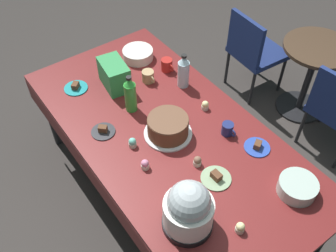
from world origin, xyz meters
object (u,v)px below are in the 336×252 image
(cupcake_rose, at_px, (132,143))
(round_cafe_table, at_px, (312,67))
(cupcake_mint, at_px, (145,165))
(frosted_layer_cake, at_px, (168,127))
(coffee_mug_navy, at_px, (228,129))
(cupcake_cocoa, at_px, (205,105))
(coffee_mug_red, at_px, (167,65))
(soda_bottle_lime_soda, at_px, (130,95))
(dessert_plate_teal, at_px, (76,87))
(dessert_plate_charcoal, at_px, (103,131))
(cupcake_lemon, at_px, (197,161))
(dessert_plate_cobalt, at_px, (257,147))
(potluck_table, at_px, (168,137))
(soda_carton, at_px, (114,75))
(soda_bottle_water, at_px, (183,72))
(slow_cooker, at_px, (188,209))
(maroon_chair_left, at_px, (253,49))
(coffee_mug_tan, at_px, (148,76))
(cupcake_vanilla, at_px, (240,228))
(glass_salad_bowl, at_px, (297,187))
(ceramic_snack_bowl, at_px, (138,54))
(dessert_plate_sage, at_px, (216,177))

(cupcake_rose, height_order, round_cafe_table, cupcake_rose)
(cupcake_mint, bearing_deg, round_cafe_table, 96.29)
(frosted_layer_cake, xyz_separation_m, coffee_mug_navy, (0.22, 0.31, -0.02))
(cupcake_cocoa, height_order, round_cafe_table, cupcake_cocoa)
(coffee_mug_navy, height_order, coffee_mug_red, coffee_mug_red)
(coffee_mug_red, bearing_deg, soda_bottle_lime_soda, -65.89)
(cupcake_rose, bearing_deg, cupcake_cocoa, 89.00)
(dessert_plate_teal, relative_size, soda_bottle_lime_soda, 0.60)
(cupcake_cocoa, xyz_separation_m, soda_bottle_lime_soda, (-0.30, -0.41, 0.10))
(coffee_mug_red, bearing_deg, cupcake_rose, -51.85)
(dessert_plate_charcoal, height_order, cupcake_lemon, cupcake_lemon)
(frosted_layer_cake, distance_m, dessert_plate_cobalt, 0.57)
(soda_bottle_lime_soda, bearing_deg, frosted_layer_cake, 11.14)
(dessert_plate_charcoal, distance_m, coffee_mug_navy, 0.81)
(potluck_table, relative_size, soda_carton, 8.46)
(cupcake_mint, bearing_deg, cupcake_cocoa, 106.17)
(coffee_mug_navy, relative_size, soda_carton, 0.44)
(potluck_table, xyz_separation_m, soda_bottle_water, (-0.31, 0.36, 0.19))
(slow_cooker, height_order, dessert_plate_teal, slow_cooker)
(maroon_chair_left, bearing_deg, coffee_mug_tan, -87.11)
(cupcake_vanilla, relative_size, coffee_mug_navy, 0.58)
(potluck_table, height_order, cupcake_cocoa, cupcake_cocoa)
(maroon_chair_left, bearing_deg, cupcake_mint, -66.86)
(frosted_layer_cake, bearing_deg, coffee_mug_red, 144.64)
(dessert_plate_charcoal, xyz_separation_m, cupcake_mint, (0.40, 0.06, 0.02))
(dessert_plate_cobalt, distance_m, cupcake_cocoa, 0.46)
(potluck_table, distance_m, cupcake_vanilla, 0.81)
(glass_salad_bowl, xyz_separation_m, maroon_chair_left, (-1.36, 1.07, -0.30))
(soda_bottle_lime_soda, relative_size, soda_bottle_water, 1.05)
(dessert_plate_teal, height_order, soda_bottle_water, soda_bottle_water)
(coffee_mug_red, distance_m, round_cafe_table, 1.36)
(slow_cooker, height_order, cupcake_lemon, slow_cooker)
(dessert_plate_charcoal, height_order, soda_bottle_water, soda_bottle_water)
(slow_cooker, bearing_deg, cupcake_mint, 176.74)
(coffee_mug_navy, distance_m, soda_carton, 0.91)
(slow_cooker, relative_size, cupcake_cocoa, 4.91)
(slow_cooker, distance_m, cupcake_rose, 0.65)
(cupcake_lemon, bearing_deg, dessert_plate_cobalt, 72.85)
(potluck_table, height_order, cupcake_rose, cupcake_rose)
(cupcake_mint, height_order, round_cafe_table, cupcake_mint)
(soda_bottle_water, bearing_deg, ceramic_snack_bowl, -168.91)
(coffee_mug_red, bearing_deg, frosted_layer_cake, -35.36)
(cupcake_cocoa, relative_size, round_cafe_table, 0.09)
(cupcake_mint, bearing_deg, dessert_plate_sage, 43.15)
(glass_salad_bowl, distance_m, soda_bottle_water, 1.11)
(glass_salad_bowl, distance_m, cupcake_rose, 1.01)
(soda_carton, bearing_deg, potluck_table, 12.57)
(dessert_plate_sage, relative_size, cupcake_mint, 2.69)
(dessert_plate_teal, bearing_deg, soda_bottle_lime_soda, 27.28)
(cupcake_vanilla, height_order, soda_carton, soda_carton)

